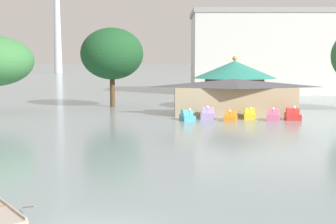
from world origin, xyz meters
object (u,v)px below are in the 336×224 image
Objects in this scene: pedal_boat_red at (295,115)px; shoreline_tree_mid at (114,54)px; pedal_boat_pink at (276,116)px; boathouse at (236,96)px; background_building_block at (266,52)px; pedal_boat_lavender at (210,114)px; pedal_boat_cyan at (190,116)px; pedal_boat_orange at (233,116)px; green_roof_pavilion at (237,80)px; pedal_boat_yellow at (252,115)px.

pedal_boat_red is 0.26× the size of shoreline_tree_mid.
pedal_boat_pink is 0.15× the size of boathouse.
background_building_block is (5.68, 46.25, 8.08)m from pedal_boat_red.
boathouse is 0.53× the size of background_building_block.
pedal_boat_lavender is 0.91× the size of pedal_boat_red.
shoreline_tree_mid is at bearing -157.22° from pedal_boat_cyan.
pedal_boat_orange is at bearing 73.83° from pedal_boat_cyan.
boathouse is 9.88m from green_roof_pavilion.
green_roof_pavilion reaches higher than pedal_boat_orange.
background_building_block is (10.58, 31.62, 4.59)m from green_roof_pavilion.
pedal_boat_pink is (9.96, -0.40, 0.07)m from pedal_boat_cyan.
pedal_boat_orange is 6.43m from boathouse.
pedal_boat_orange is 0.10× the size of background_building_block.
shoreline_tree_mid reaches higher than pedal_boat_lavender.
pedal_boat_yellow is at bearing 88.14° from pedal_boat_cyan.
pedal_boat_red is at bearing 81.91° from pedal_boat_cyan.
pedal_boat_red is at bearing 110.69° from pedal_boat_orange.
background_building_block is at bearing 73.87° from boathouse.
pedal_boat_yellow is 24.40m from shoreline_tree_mid.
pedal_boat_pink is at bearing 76.99° from pedal_boat_cyan.
pedal_boat_orange is 7.51m from pedal_boat_red.
pedal_boat_pink is at bearing 64.17° from pedal_boat_yellow.
pedal_boat_cyan is at bearing -74.84° from pedal_boat_yellow.
boathouse is (1.19, 6.03, 1.91)m from pedal_boat_orange.
pedal_boat_yellow is 0.16× the size of boathouse.
shoreline_tree_mid is at bearing 148.24° from boathouse.
pedal_boat_pink is 16.16m from green_roof_pavilion.
pedal_boat_red is at bearing -97.01° from background_building_block.
pedal_boat_pink is at bearing 87.05° from pedal_boat_lavender.
green_roof_pavilion is 0.40× the size of background_building_block.
boathouse is at bearing -31.76° from shoreline_tree_mid.
pedal_boat_cyan is 2.79m from pedal_boat_lavender.
boathouse is at bearing -106.13° from background_building_block.
shoreline_tree_mid reaches higher than pedal_boat_yellow.
pedal_boat_lavender is at bearing -108.87° from background_building_block.
green_roof_pavilion is at bearing -108.49° from background_building_block.
pedal_boat_cyan is at bearing -111.16° from background_building_block.
pedal_boat_orange is at bearing -46.53° from shoreline_tree_mid.
pedal_boat_cyan is 20.45m from shoreline_tree_mid.
pedal_boat_lavender reaches higher than pedal_boat_pink.
pedal_boat_red is at bearing 95.52° from pedal_boat_lavender.
shoreline_tree_mid is (-18.07, 0.70, 3.88)m from green_roof_pavilion.
pedal_boat_lavender is 4.95m from pedal_boat_yellow.
pedal_boat_red reaches higher than pedal_boat_cyan.
background_building_block reaches higher than pedal_boat_cyan.
pedal_boat_cyan is 0.10× the size of background_building_block.
background_building_block is (13.12, 47.30, 8.12)m from pedal_boat_orange.
boathouse is at bearing -157.39° from pedal_boat_yellow.
background_building_block reaches higher than pedal_boat_pink.
pedal_boat_red is (4.97, -0.59, 0.02)m from pedal_boat_yellow.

